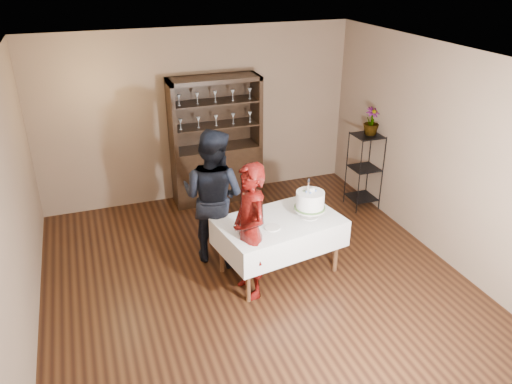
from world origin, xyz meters
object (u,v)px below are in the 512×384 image
(cake_table, at_px, (279,233))
(cake, at_px, (310,201))
(potted_plant, at_px, (371,121))
(woman, at_px, (250,231))
(man, at_px, (213,196))
(plant_etagere, at_px, (364,168))
(china_hutch, at_px, (216,160))

(cake_table, relative_size, cake, 3.02)
(cake_table, xyz_separation_m, potted_plant, (1.98, 1.26, 0.83))
(woman, height_order, cake, woman)
(woman, bearing_deg, man, -173.63)
(cake_table, height_order, cake, cake)
(man, distance_m, potted_plant, 2.77)
(plant_etagere, height_order, woman, woman)
(china_hutch, relative_size, plant_etagere, 1.67)
(plant_etagere, bearing_deg, potted_plant, 17.61)
(woman, bearing_deg, cake_table, 114.40)
(china_hutch, xyz_separation_m, woman, (-0.33, -2.57, 0.16))
(plant_etagere, height_order, man, man)
(woman, distance_m, potted_plant, 2.95)
(cake_table, relative_size, potted_plant, 3.91)
(plant_etagere, distance_m, cake, 2.04)
(man, bearing_deg, plant_etagere, -122.88)
(china_hutch, bearing_deg, cake_table, -86.26)
(plant_etagere, height_order, potted_plant, potted_plant)
(china_hutch, xyz_separation_m, cake_table, (0.15, -2.29, -0.10))
(china_hutch, distance_m, potted_plant, 2.48)
(man, relative_size, cake, 3.33)
(cake, distance_m, potted_plant, 2.12)
(potted_plant, bearing_deg, china_hutch, 154.04)
(plant_etagere, xyz_separation_m, potted_plant, (0.05, 0.02, 0.74))
(cake_table, bearing_deg, cake, -7.01)
(china_hutch, distance_m, man, 1.78)
(china_hutch, bearing_deg, potted_plant, -25.96)
(man, distance_m, cake, 1.23)
(plant_etagere, relative_size, cake_table, 0.75)
(man, bearing_deg, potted_plant, -122.81)
(plant_etagere, distance_m, potted_plant, 0.74)
(plant_etagere, bearing_deg, woman, -147.77)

